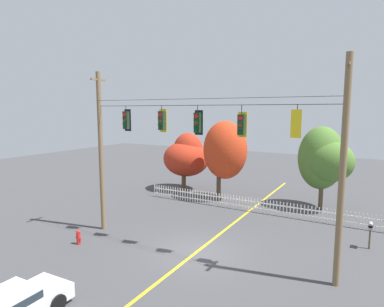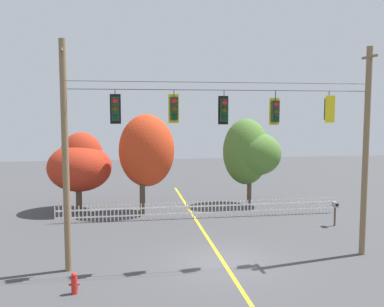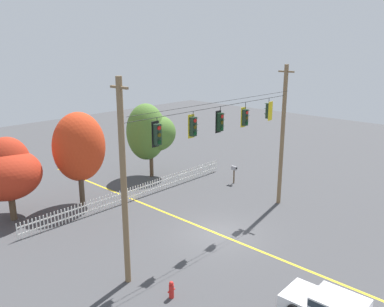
# 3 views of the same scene
# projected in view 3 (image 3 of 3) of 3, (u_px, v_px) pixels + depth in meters

# --- Properties ---
(ground) EXTENTS (80.00, 80.00, 0.00)m
(ground) POSITION_uv_depth(u_px,v_px,m) (218.00, 234.00, 22.94)
(ground) COLOR #424244
(lane_centerline_stripe) EXTENTS (0.16, 36.00, 0.01)m
(lane_centerline_stripe) POSITION_uv_depth(u_px,v_px,m) (218.00, 234.00, 22.94)
(lane_centerline_stripe) COLOR gold
(lane_centerline_stripe) RESTS_ON ground
(signal_support_span) EXTENTS (13.16, 1.10, 9.26)m
(signal_support_span) POSITION_uv_depth(u_px,v_px,m) (220.00, 154.00, 21.69)
(signal_support_span) COLOR brown
(signal_support_span) RESTS_ON ground
(traffic_signal_southbound_primary) EXTENTS (0.43, 0.38, 1.38)m
(traffic_signal_southbound_primary) POSITION_uv_depth(u_px,v_px,m) (157.00, 134.00, 18.08)
(traffic_signal_southbound_primary) COLOR black
(traffic_signal_eastbound_side) EXTENTS (0.43, 0.38, 1.36)m
(traffic_signal_eastbound_side) POSITION_uv_depth(u_px,v_px,m) (193.00, 126.00, 19.73)
(traffic_signal_eastbound_side) COLOR black
(traffic_signal_northbound_primary) EXTENTS (0.43, 0.38, 1.42)m
(traffic_signal_northbound_primary) POSITION_uv_depth(u_px,v_px,m) (220.00, 122.00, 21.22)
(traffic_signal_northbound_primary) COLOR black
(traffic_signal_northbound_secondary) EXTENTS (0.43, 0.38, 1.45)m
(traffic_signal_northbound_secondary) POSITION_uv_depth(u_px,v_px,m) (245.00, 117.00, 22.80)
(traffic_signal_northbound_secondary) COLOR black
(traffic_signal_westbound_side) EXTENTS (0.43, 0.38, 1.36)m
(traffic_signal_westbound_side) POSITION_uv_depth(u_px,v_px,m) (269.00, 111.00, 24.45)
(traffic_signal_westbound_side) COLOR black
(white_picket_fence) EXTENTS (17.17, 0.06, 1.00)m
(white_picket_fence) POSITION_uv_depth(u_px,v_px,m) (138.00, 192.00, 28.09)
(white_picket_fence) COLOR white
(white_picket_fence) RESTS_ON ground
(autumn_maple_near_fence) EXTENTS (4.13, 3.80, 5.12)m
(autumn_maple_near_fence) POSITION_uv_depth(u_px,v_px,m) (7.00, 172.00, 24.38)
(autumn_maple_near_fence) COLOR brown
(autumn_maple_near_fence) RESTS_ON ground
(autumn_maple_mid) EXTENTS (3.52, 3.07, 6.29)m
(autumn_maple_mid) POSITION_uv_depth(u_px,v_px,m) (78.00, 148.00, 26.22)
(autumn_maple_mid) COLOR #473828
(autumn_maple_mid) RESTS_ON ground
(autumn_oak_far_east) EXTENTS (3.88, 3.48, 5.97)m
(autumn_oak_far_east) POSITION_uv_depth(u_px,v_px,m) (150.00, 132.00, 32.15)
(autumn_oak_far_east) COLOR brown
(autumn_oak_far_east) RESTS_ON ground
(fire_hydrant) EXTENTS (0.38, 0.22, 0.78)m
(fire_hydrant) POSITION_uv_depth(u_px,v_px,m) (171.00, 290.00, 17.11)
(fire_hydrant) COLOR red
(fire_hydrant) RESTS_ON ground
(roadside_mailbox) EXTENTS (0.25, 0.44, 1.40)m
(roadside_mailbox) POSITION_uv_depth(u_px,v_px,m) (234.00, 169.00, 31.03)
(roadside_mailbox) COLOR brown
(roadside_mailbox) RESTS_ON ground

